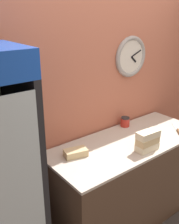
{
  "coord_description": "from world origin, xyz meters",
  "views": [
    {
      "loc": [
        -1.77,
        -0.7,
        2.18
      ],
      "look_at": [
        -0.45,
        0.98,
        1.34
      ],
      "focal_mm": 42.0,
      "sensor_mm": 36.0,
      "label": 1
    }
  ],
  "objects_px": {
    "chefs_knife": "(178,130)",
    "sandwich_flat_left": "(76,153)",
    "sandwich_stack_top": "(148,134)",
    "condiment_jar": "(125,122)",
    "sandwich_stack_middle": "(147,141)",
    "sandwich_stack_bottom": "(147,147)"
  },
  "relations": [
    {
      "from": "sandwich_stack_middle",
      "to": "sandwich_flat_left",
      "type": "bearing_deg",
      "value": 150.95
    },
    {
      "from": "sandwich_stack_top",
      "to": "sandwich_flat_left",
      "type": "distance_m",
      "value": 0.69
    },
    {
      "from": "sandwich_stack_bottom",
      "to": "sandwich_flat_left",
      "type": "xyz_separation_m",
      "value": [
        -0.59,
        0.33,
        -0.0
      ]
    },
    {
      "from": "sandwich_flat_left",
      "to": "chefs_knife",
      "type": "xyz_separation_m",
      "value": [
        1.19,
        -0.26,
        -0.02
      ]
    },
    {
      "from": "sandwich_stack_middle",
      "to": "sandwich_flat_left",
      "type": "height_order",
      "value": "sandwich_stack_middle"
    },
    {
      "from": "sandwich_stack_middle",
      "to": "sandwich_flat_left",
      "type": "distance_m",
      "value": 0.68
    },
    {
      "from": "condiment_jar",
      "to": "sandwich_stack_middle",
      "type": "bearing_deg",
      "value": -113.97
    },
    {
      "from": "sandwich_stack_bottom",
      "to": "condiment_jar",
      "type": "relative_size",
      "value": 2.15
    },
    {
      "from": "sandwich_stack_middle",
      "to": "sandwich_stack_top",
      "type": "distance_m",
      "value": 0.06
    },
    {
      "from": "sandwich_stack_bottom",
      "to": "sandwich_stack_middle",
      "type": "relative_size",
      "value": 1.02
    },
    {
      "from": "sandwich_stack_bottom",
      "to": "sandwich_stack_top",
      "type": "bearing_deg",
      "value": 0.0
    },
    {
      "from": "chefs_knife",
      "to": "sandwich_flat_left",
      "type": "bearing_deg",
      "value": 167.77
    },
    {
      "from": "sandwich_stack_top",
      "to": "condiment_jar",
      "type": "xyz_separation_m",
      "value": [
        0.23,
        0.51,
        -0.11
      ]
    },
    {
      "from": "sandwich_flat_left",
      "to": "condiment_jar",
      "type": "relative_size",
      "value": 2.09
    },
    {
      "from": "sandwich_stack_middle",
      "to": "condiment_jar",
      "type": "relative_size",
      "value": 2.11
    },
    {
      "from": "sandwich_stack_top",
      "to": "condiment_jar",
      "type": "bearing_deg",
      "value": 66.03
    },
    {
      "from": "sandwich_stack_bottom",
      "to": "sandwich_stack_middle",
      "type": "bearing_deg",
      "value": 0.0
    },
    {
      "from": "sandwich_stack_bottom",
      "to": "sandwich_stack_top",
      "type": "distance_m",
      "value": 0.13
    },
    {
      "from": "sandwich_stack_bottom",
      "to": "condiment_jar",
      "type": "distance_m",
      "value": 0.56
    },
    {
      "from": "sandwich_stack_bottom",
      "to": "sandwich_flat_left",
      "type": "relative_size",
      "value": 1.03
    },
    {
      "from": "sandwich_stack_bottom",
      "to": "sandwich_flat_left",
      "type": "bearing_deg",
      "value": 150.95
    },
    {
      "from": "sandwich_stack_middle",
      "to": "condiment_jar",
      "type": "bearing_deg",
      "value": 66.03
    }
  ]
}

